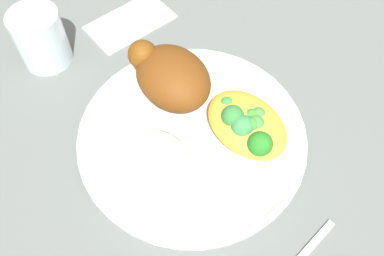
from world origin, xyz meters
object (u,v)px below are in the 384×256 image
Objects in this scene: plate at (192,136)px; water_glass at (41,38)px; rice_pile at (159,164)px; mac_cheese_with_broccoli at (247,124)px; napkin at (130,22)px; roasted_chicken at (170,76)px.

water_glass reaches higher than plate.
rice_pile is at bearing -177.50° from water_glass.
rice_pile is (-0.02, 0.06, 0.03)m from plate.
water_glass is (0.24, 0.07, 0.03)m from plate.
mac_cheese_with_broccoli is 0.86× the size of napkin.
roasted_chicken is 1.07× the size of mac_cheese_with_broccoli.
plate is at bearing 50.43° from mac_cheese_with_broccoli.
roasted_chicken reaches higher than plate.
roasted_chicken is at bearing 165.74° from napkin.
plate is at bearing -73.06° from rice_pile.
napkin is at bearing -14.77° from plate.
rice_pile is at bearing 153.44° from napkin.
plate reaches higher than napkin.
napkin is (0.27, -0.01, -0.04)m from mac_cheese_with_broccoli.
napkin is (0.16, -0.04, -0.05)m from roasted_chicken.
water_glass reaches higher than napkin.
water_glass is 0.14m from napkin.
mac_cheese_with_broccoli is at bearing -163.87° from roasted_chicken.
plate is 2.58× the size of mac_cheese_with_broccoli.
napkin is at bearing -26.56° from rice_pile.
roasted_chicken reaches higher than mac_cheese_with_broccoli.
water_glass is at bearing 2.50° from rice_pile.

